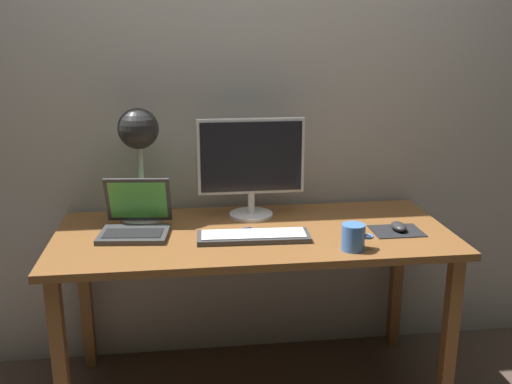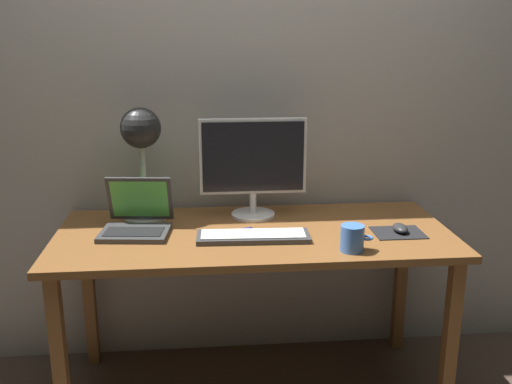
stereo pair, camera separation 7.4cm
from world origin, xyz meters
The scene contains 10 objects.
back_wall centered at (0.00, 0.40, 1.30)m, with size 4.80×0.06×2.60m, color #A8A099.
desk centered at (0.00, 0.00, 0.66)m, with size 1.60×0.70×0.74m.
monitor centered at (0.01, 0.19, 0.98)m, with size 0.46×0.19×0.43m.
keyboard_main centered at (-0.01, -0.09, 0.75)m, with size 0.45×0.16×0.03m.
laptop centered at (-0.47, 0.05, 0.80)m, with size 0.29×0.29×0.21m.
desk_lamp centered at (-0.45, 0.20, 1.10)m, with size 0.18×0.18×0.48m.
mousepad centered at (0.58, -0.08, 0.74)m, with size 0.20×0.16×0.00m, color black.
mouse centered at (0.59, -0.07, 0.76)m, with size 0.06×0.10×0.03m, color #28282B.
coffee_mug centered at (0.34, -0.25, 0.79)m, with size 0.12×0.09×0.10m.
pen centered at (-0.07, 0.01, 0.74)m, with size 0.01×0.01×0.14m, color #2633A5.
Camera 1 is at (-0.27, -2.20, 1.53)m, focal length 40.54 mm.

